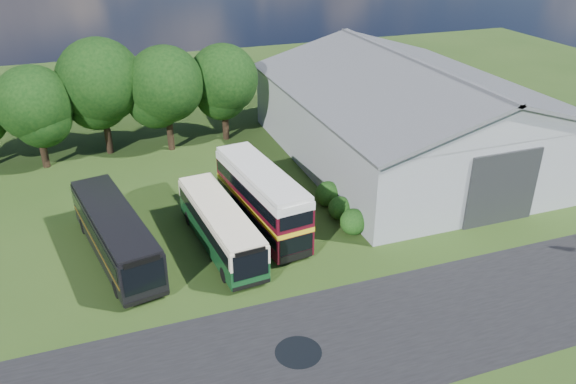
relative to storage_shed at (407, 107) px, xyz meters
name	(u,v)px	position (x,y,z in m)	size (l,w,h in m)	color
ground	(305,307)	(-15.00, -15.98, -4.17)	(120.00, 120.00, 0.00)	#243E13
asphalt_road	(384,331)	(-12.00, -18.98, -4.17)	(60.00, 8.00, 0.02)	black
puddle	(298,353)	(-16.50, -18.98, -4.17)	(2.20, 2.20, 0.01)	black
storage_shed	(407,107)	(0.00, 0.00, 0.00)	(18.80, 24.80, 8.15)	gray
tree_left_b	(34,103)	(-28.00, 7.52, 1.09)	(5.78, 5.78, 8.16)	black
tree_mid	(100,81)	(-23.00, 8.82, 2.02)	(6.80, 6.80, 9.60)	black
tree_right_a	(165,84)	(-18.00, 7.82, 1.52)	(6.26, 6.26, 8.83)	black
tree_right_b	(223,79)	(-13.00, 8.62, 1.27)	(5.98, 5.98, 8.45)	black
shrub_front	(353,232)	(-9.40, -9.98, -4.17)	(1.70, 1.70, 1.70)	#194714
shrub_mid	(340,218)	(-9.40, -7.98, -4.17)	(1.60, 1.60, 1.60)	#194714
shrub_back	(328,204)	(-9.40, -5.98, -4.17)	(1.80, 1.80, 1.80)	#194714
bus_green_single	(220,226)	(-17.69, -8.84, -2.71)	(3.23, 10.11, 2.74)	black
bus_maroon_double	(261,199)	(-14.66, -7.44, -2.12)	(3.61, 9.76, 4.10)	black
bus_dark_single	(115,233)	(-23.67, -7.86, -2.57)	(4.54, 11.13, 2.99)	black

